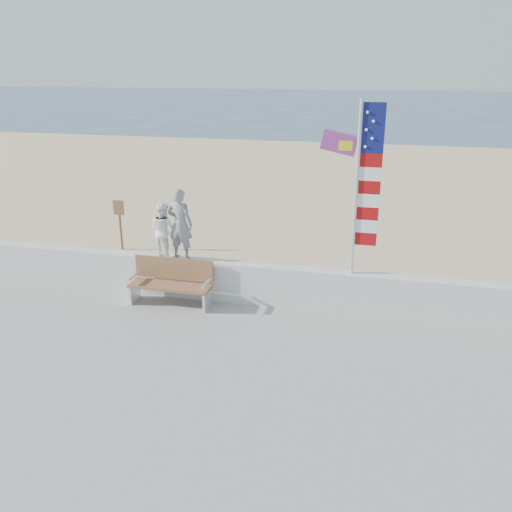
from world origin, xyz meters
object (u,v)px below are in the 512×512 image
(child, at_px, (163,230))
(bench, at_px, (171,282))
(flag, at_px, (363,182))
(adult, at_px, (180,224))

(child, height_order, bench, child)
(bench, bearing_deg, child, 125.20)
(child, distance_m, flag, 4.47)
(child, bearing_deg, bench, 148.11)
(adult, xyz_separation_m, child, (-0.41, 0.00, -0.17))
(bench, relative_size, flag, 0.51)
(adult, xyz_separation_m, bench, (-0.09, -0.45, -1.18))
(adult, distance_m, flag, 4.03)
(flag, bearing_deg, adult, 180.00)
(adult, bearing_deg, bench, 85.27)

